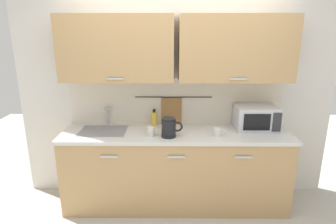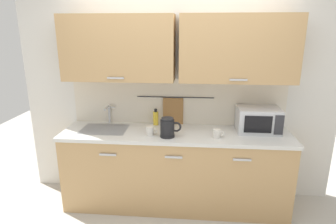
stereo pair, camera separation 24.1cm
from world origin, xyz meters
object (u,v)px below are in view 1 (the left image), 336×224
(dish_soap_bottle, at_px, (154,118))
(mug_near_sink, at_px, (151,131))
(microwave, at_px, (256,118))
(electric_kettle, at_px, (169,128))
(mug_by_kettle, at_px, (218,132))

(dish_soap_bottle, xyz_separation_m, mug_near_sink, (-0.01, -0.35, -0.04))
(microwave, relative_size, mug_near_sink, 3.83)
(electric_kettle, relative_size, mug_near_sink, 1.89)
(mug_near_sink, distance_m, mug_by_kettle, 0.71)
(mug_by_kettle, bearing_deg, microwave, 27.42)
(mug_near_sink, height_order, mug_by_kettle, same)
(microwave, bearing_deg, dish_soap_bottle, 173.98)
(dish_soap_bottle, xyz_separation_m, mug_by_kettle, (0.69, -0.36, -0.04))
(microwave, bearing_deg, mug_near_sink, -168.86)
(electric_kettle, bearing_deg, dish_soap_bottle, 115.15)
(microwave, relative_size, electric_kettle, 2.03)
(dish_soap_bottle, bearing_deg, mug_by_kettle, -27.64)
(electric_kettle, distance_m, dish_soap_bottle, 0.42)
(microwave, xyz_separation_m, dish_soap_bottle, (-1.16, 0.12, -0.05))
(electric_kettle, relative_size, dish_soap_bottle, 1.16)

